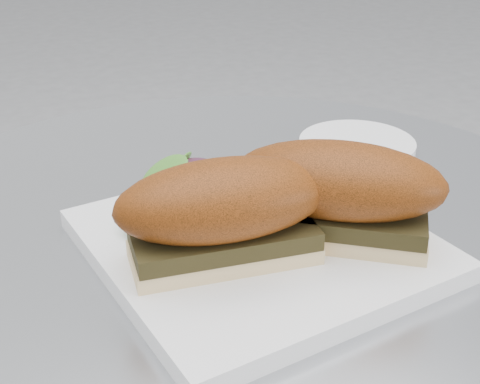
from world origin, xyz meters
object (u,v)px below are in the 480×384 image
(sandwich_left, at_px, (224,211))
(saucer, at_px, (357,145))
(sandwich_right, at_px, (338,191))
(plate, at_px, (258,244))

(sandwich_left, height_order, saucer, sandwich_left)
(sandwich_left, bearing_deg, sandwich_right, 3.50)
(sandwich_right, xyz_separation_m, saucer, (0.14, 0.17, -0.05))
(sandwich_left, distance_m, saucer, 0.29)
(sandwich_right, bearing_deg, sandwich_left, -146.97)
(plate, xyz_separation_m, saucer, (0.19, 0.14, -0.00))
(sandwich_left, relative_size, saucer, 1.35)
(plate, distance_m, sandwich_right, 0.08)
(plate, xyz_separation_m, sandwich_left, (-0.04, -0.02, 0.05))
(sandwich_right, bearing_deg, saucer, 88.99)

